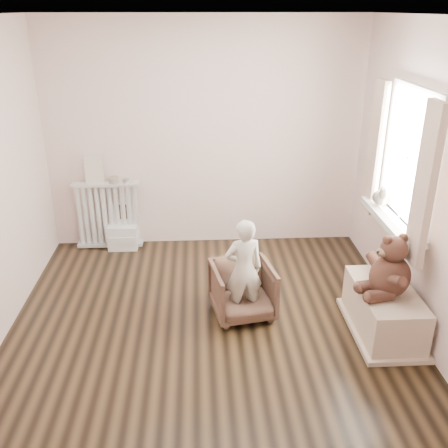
{
  "coord_description": "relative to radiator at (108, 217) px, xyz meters",
  "views": [
    {
      "loc": [
        -0.08,
        -3.79,
        2.65
      ],
      "look_at": [
        0.15,
        0.45,
        0.8
      ],
      "focal_mm": 40.0,
      "sensor_mm": 36.0,
      "label": 1
    }
  ],
  "objects": [
    {
      "name": "right_wall",
      "position": [
        2.95,
        -1.68,
        0.91
      ],
      "size": [
        0.02,
        3.6,
        2.6
      ],
      "primitive_type": "cube",
      "color": "white",
      "rests_on": "ground"
    },
    {
      "name": "child",
      "position": [
        1.46,
        -1.57,
        0.11
      ],
      "size": [
        0.39,
        0.29,
        0.96
      ],
      "primitive_type": "imported",
      "rotation": [
        0.0,
        0.0,
        3.33
      ],
      "color": "silver",
      "rests_on": "armchair"
    },
    {
      "name": "back_wall",
      "position": [
        1.15,
        0.12,
        0.91
      ],
      "size": [
        3.6,
        0.02,
        2.6
      ],
      "primitive_type": "cube",
      "color": "white",
      "rests_on": "ground"
    },
    {
      "name": "front_wall",
      "position": [
        1.15,
        -3.48,
        0.91
      ],
      "size": [
        3.6,
        0.02,
        2.6
      ],
      "primitive_type": "cube",
      "color": "white",
      "rests_on": "ground"
    },
    {
      "name": "toy_bench",
      "position": [
        2.67,
        -1.85,
        -0.19
      ],
      "size": [
        0.47,
        0.9,
        0.42
      ],
      "primitive_type": "cube",
      "color": "beige",
      "rests_on": "floor"
    },
    {
      "name": "armchair",
      "position": [
        1.46,
        -1.52,
        -0.14
      ],
      "size": [
        0.63,
        0.65,
        0.5
      ],
      "primitive_type": "imported",
      "rotation": [
        0.0,
        0.0,
        0.19
      ],
      "color": "brown",
      "rests_on": "floor"
    },
    {
      "name": "teddy_bear",
      "position": [
        2.65,
        -1.92,
        0.28
      ],
      "size": [
        0.5,
        0.42,
        0.55
      ],
      "primitive_type": null,
      "rotation": [
        0.0,
        0.0,
        0.19
      ],
      "color": "#371D15",
      "rests_on": "toy_bench"
    },
    {
      "name": "window",
      "position": [
        2.91,
        -1.38,
        1.06
      ],
      "size": [
        0.03,
        0.9,
        1.1
      ],
      "primitive_type": "cube",
      "color": "white",
      "rests_on": "right_wall"
    },
    {
      "name": "ceiling",
      "position": [
        1.15,
        -1.68,
        2.21
      ],
      "size": [
        3.6,
        3.6,
        0.01
      ],
      "primitive_type": "cube",
      "color": "white",
      "rests_on": "ground"
    },
    {
      "name": "window_sill",
      "position": [
        2.82,
        -1.38,
        0.48
      ],
      "size": [
        0.22,
        1.1,
        0.06
      ],
      "primitive_type": "cube",
      "color": "silver",
      "rests_on": "right_wall"
    },
    {
      "name": "tin_b",
      "position": [
        0.24,
        0.0,
        0.44
      ],
      "size": [
        0.08,
        0.08,
        0.04
      ],
      "primitive_type": "cylinder",
      "color": "#A59E8C",
      "rests_on": "radiator"
    },
    {
      "name": "toy_vanity",
      "position": [
        0.16,
        -0.03,
        -0.11
      ],
      "size": [
        0.34,
        0.25,
        0.54
      ],
      "primitive_type": "cube",
      "color": "silver",
      "rests_on": "floor"
    },
    {
      "name": "plush_cat",
      "position": [
        2.81,
        -1.09,
        0.61
      ],
      "size": [
        0.23,
        0.29,
        0.21
      ],
      "primitive_type": null,
      "rotation": [
        0.0,
        0.0,
        -0.32
      ],
      "color": "gray",
      "rests_on": "window_sill"
    },
    {
      "name": "curtain_left",
      "position": [
        2.8,
        -1.95,
        1.0
      ],
      "size": [
        0.06,
        0.26,
        1.3
      ],
      "primitive_type": "cube",
      "color": "beige",
      "rests_on": "right_wall"
    },
    {
      "name": "paper_doll",
      "position": [
        -0.11,
        0.0,
        0.59
      ],
      "size": [
        0.2,
        0.02,
        0.34
      ],
      "primitive_type": "cube",
      "color": "beige",
      "rests_on": "radiator"
    },
    {
      "name": "curtain_right",
      "position": [
        2.8,
        -0.81,
        1.0
      ],
      "size": [
        0.06,
        0.26,
        1.3
      ],
      "primitive_type": "cube",
      "color": "beige",
      "rests_on": "right_wall"
    },
    {
      "name": "radiator",
      "position": [
        0.0,
        0.0,
        0.0
      ],
      "size": [
        0.77,
        0.14,
        0.81
      ],
      "primitive_type": "cube",
      "color": "silver",
      "rests_on": "floor"
    },
    {
      "name": "floor",
      "position": [
        1.15,
        -1.68,
        -0.39
      ],
      "size": [
        3.6,
        3.6,
        0.01
      ],
      "primitive_type": "cube",
      "color": "black",
      "rests_on": "ground"
    },
    {
      "name": "tin_a",
      "position": [
        0.1,
        0.0,
        0.45
      ],
      "size": [
        0.11,
        0.11,
        0.07
      ],
      "primitive_type": "cylinder",
      "color": "#A59E8C",
      "rests_on": "radiator"
    }
  ]
}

